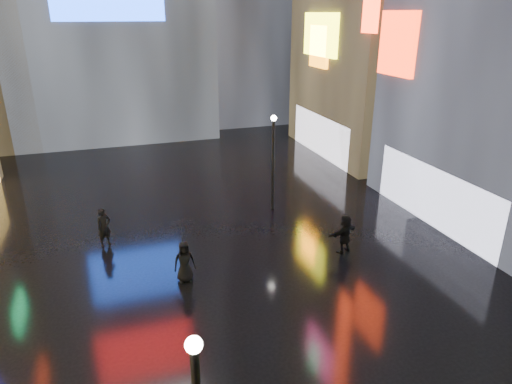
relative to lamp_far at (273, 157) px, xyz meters
name	(u,v)px	position (x,y,z in m)	size (l,w,h in m)	color
ground	(206,229)	(-4.09, -1.42, -2.94)	(140.00, 140.00, 0.00)	black
lamp_far	(273,157)	(0.00, 0.00, 0.00)	(0.30, 0.30, 5.20)	black
pedestrian_4	(185,262)	(-5.88, -5.77, -2.07)	(0.86, 0.56, 1.75)	black
pedestrian_5	(345,234)	(1.35, -5.64, -2.05)	(1.66, 0.53, 1.78)	black
pedestrian_6	(104,227)	(-8.85, -1.58, -2.03)	(0.67, 0.44, 1.83)	black
umbrella_2	(183,231)	(-5.88, -5.77, -0.73)	(1.01, 1.03, 0.93)	black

